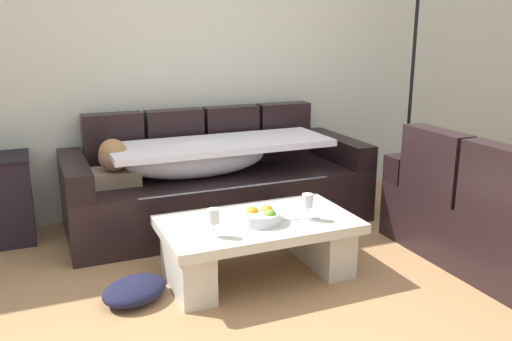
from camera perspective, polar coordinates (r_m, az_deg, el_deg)
name	(u,v)px	position (r m, az deg, el deg)	size (l,w,h in m)	color
ground_plane	(289,323)	(3.01, 3.52, -15.82)	(14.00, 14.00, 0.00)	#A6794E
back_wall	(176,50)	(4.61, -8.42, 12.52)	(9.00, 0.10, 2.70)	beige
couch_along_wall	(214,183)	(4.31, -4.50, -1.31)	(2.35, 0.92, 0.88)	black
coffee_table	(258,241)	(3.40, 0.23, -7.48)	(1.20, 0.68, 0.38)	beige
fruit_bowl	(260,216)	(3.30, 0.40, -4.83)	(0.28, 0.28, 0.10)	silver
wine_glass_near_left	(214,217)	(3.06, -4.52, -4.96)	(0.07, 0.07, 0.17)	silver
wine_glass_near_right	(307,202)	(3.33, 5.46, -3.32)	(0.07, 0.07, 0.17)	silver
open_magazine	(294,214)	(3.44, 4.06, -4.60)	(0.28, 0.21, 0.01)	white
floor_lamp	(411,74)	(5.14, 16.06, 9.74)	(0.33, 0.31, 1.95)	black
crumpled_garment	(135,290)	(3.27, -12.72, -12.27)	(0.40, 0.32, 0.12)	#191933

